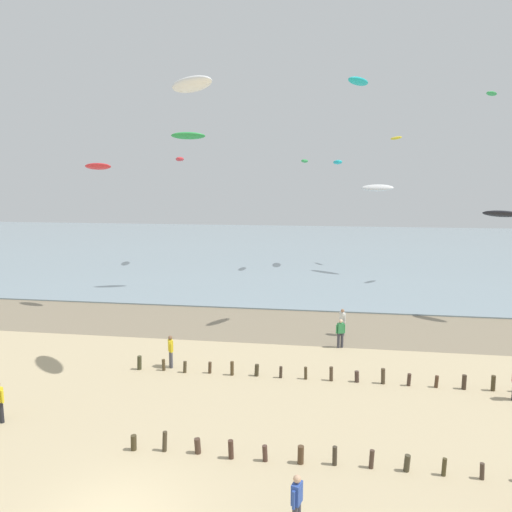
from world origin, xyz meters
TOP-DOWN VIEW (x-y plane):
  - wet_sand_strip at (0.00, 19.11)m, footprint 120.00×7.58m
  - sea at (0.00, 57.90)m, footprint 160.00×70.00m
  - groyne_near at (5.60, 3.56)m, footprint 14.44×0.36m
  - groyne_mid at (6.69, 10.55)m, footprint 20.96×0.33m
  - person_nearest_camera at (7.08, 17.63)m, footprint 0.40×0.46m
  - person_by_waterline at (6.90, 15.33)m, footprint 0.54×0.33m
  - person_left_flank at (5.26, 0.31)m, footprint 0.32×0.55m
  - person_trailing_behind at (-1.93, 11.06)m, footprint 0.36×0.51m
  - kite_aloft_0 at (13.49, 43.63)m, footprint 1.51×1.95m
  - kite_aloft_2 at (3.63, 39.05)m, footprint 0.81×2.24m
  - kite_aloft_3 at (-5.90, 28.61)m, footprint 3.09×1.86m
  - kite_aloft_4 at (7.71, 19.49)m, footprint 1.85×2.35m
  - kite_aloft_5 at (20.18, 34.21)m, footprint 1.65×1.84m
  - kite_aloft_6 at (7.13, 42.16)m, footprint 1.16×3.03m
  - kite_aloft_7 at (17.63, 22.31)m, footprint 2.53×2.09m
  - kite_aloft_8 at (-10.47, 40.58)m, footprint 1.73×3.04m
  - kite_aloft_9 at (-10.94, 21.96)m, footprint 2.60×1.56m
  - kite_aloft_10 at (11.10, 38.42)m, footprint 3.67×2.97m
  - kite_aloft_11 at (-0.43, 10.69)m, footprint 3.08×2.94m

SIDE VIEW (x-z plane):
  - wet_sand_strip at x=0.00m, z-range 0.00..0.01m
  - sea at x=0.00m, z-range 0.00..0.10m
  - groyne_near at x=5.60m, z-range -0.07..0.68m
  - groyne_mid at x=6.69m, z-range -0.05..0.71m
  - person_nearest_camera at x=7.08m, z-range 0.06..1.77m
  - person_by_waterline at x=6.90m, z-range 0.06..1.77m
  - person_left_flank at x=5.26m, z-range 0.06..1.77m
  - person_trailing_behind at x=-1.93m, z-range 0.06..1.77m
  - kite_aloft_7 at x=17.63m, z-range 7.15..7.79m
  - kite_aloft_10 at x=11.10m, z-range 8.53..9.52m
  - kite_aloft_9 at x=-10.94m, z-range 10.40..11.09m
  - kite_aloft_6 at x=7.13m, z-range 11.56..12.04m
  - kite_aloft_2 at x=3.63m, z-range 11.61..12.00m
  - kite_aloft_8 at x=-10.47m, z-range 11.95..12.41m
  - kite_aloft_3 at x=-5.90m, z-range 13.12..13.94m
  - kite_aloft_11 at x=-0.43m, z-range 13.65..14.42m
  - kite_aloft_0 at x=13.49m, z-range 14.19..14.71m
  - kite_aloft_4 at x=7.71m, z-range 15.47..15.99m
  - kite_aloft_5 at x=20.18m, z-range 17.10..17.54m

